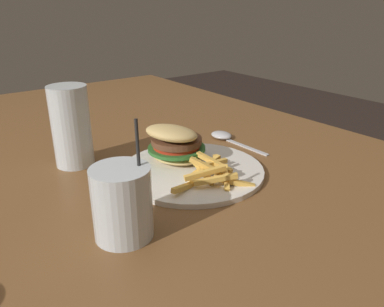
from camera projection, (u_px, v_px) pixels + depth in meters
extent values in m
cube|color=brown|center=(72.00, 189.00, 0.72)|extent=(1.70, 1.39, 0.03)
cylinder|color=brown|center=(149.00, 162.00, 1.79)|extent=(0.07, 0.07, 0.73)
cylinder|color=white|center=(192.00, 171.00, 0.75)|extent=(0.29, 0.29, 0.01)
ellipsoid|color=#DBB770|center=(177.00, 155.00, 0.78)|extent=(0.13, 0.11, 0.02)
cylinder|color=#2D6628|center=(177.00, 148.00, 0.78)|extent=(0.14, 0.14, 0.01)
cylinder|color=red|center=(177.00, 145.00, 0.77)|extent=(0.11, 0.11, 0.01)
cylinder|color=brown|center=(176.00, 140.00, 0.77)|extent=(0.12, 0.12, 0.01)
ellipsoid|color=#DBB770|center=(171.00, 133.00, 0.75)|extent=(0.13, 0.12, 0.04)
cube|color=gold|center=(216.00, 179.00, 0.66)|extent=(0.05, 0.07, 0.02)
cube|color=gold|center=(204.00, 169.00, 0.72)|extent=(0.05, 0.06, 0.02)
cube|color=gold|center=(221.00, 167.00, 0.73)|extent=(0.07, 0.04, 0.03)
cube|color=gold|center=(202.00, 171.00, 0.70)|extent=(0.07, 0.02, 0.03)
cube|color=gold|center=(205.00, 173.00, 0.67)|extent=(0.04, 0.08, 0.02)
cube|color=gold|center=(226.00, 178.00, 0.68)|extent=(0.06, 0.05, 0.03)
cube|color=gold|center=(215.00, 163.00, 0.72)|extent=(0.01, 0.06, 0.01)
cube|color=gold|center=(214.00, 162.00, 0.72)|extent=(0.09, 0.02, 0.02)
cube|color=gold|center=(204.00, 168.00, 0.72)|extent=(0.02, 0.09, 0.03)
cube|color=gold|center=(234.00, 182.00, 0.68)|extent=(0.05, 0.07, 0.03)
cube|color=gold|center=(188.00, 186.00, 0.66)|extent=(0.04, 0.09, 0.03)
cube|color=gold|center=(210.00, 168.00, 0.70)|extent=(0.08, 0.05, 0.03)
cylinder|color=silver|center=(71.00, 126.00, 0.76)|extent=(0.08, 0.08, 0.17)
cylinder|color=#B26B19|center=(72.00, 133.00, 0.77)|extent=(0.07, 0.07, 0.14)
cylinder|color=silver|center=(125.00, 202.00, 0.53)|extent=(0.09, 0.09, 0.11)
cylinder|color=yellow|center=(125.00, 206.00, 0.54)|extent=(0.08, 0.08, 0.09)
cylinder|color=black|center=(140.00, 180.00, 0.53)|extent=(0.03, 0.02, 0.17)
ellipsoid|color=silver|center=(221.00, 135.00, 0.94)|extent=(0.06, 0.05, 0.02)
cube|color=silver|center=(247.00, 147.00, 0.88)|extent=(0.13, 0.01, 0.00)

